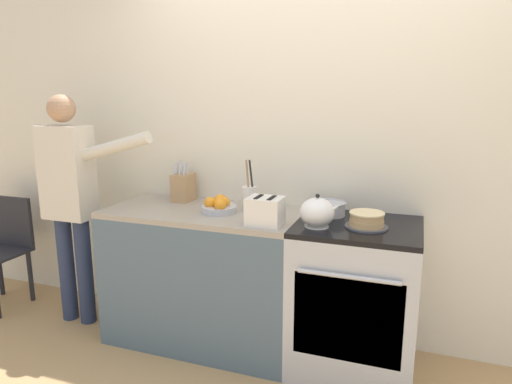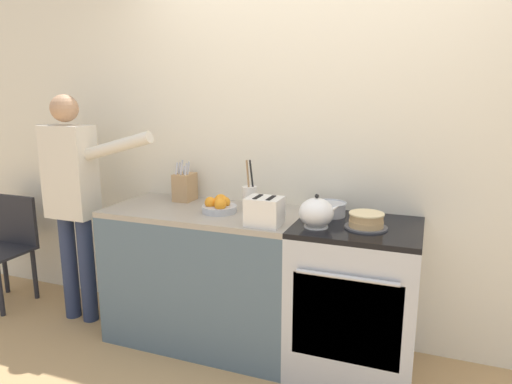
{
  "view_description": "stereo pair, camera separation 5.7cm",
  "coord_description": "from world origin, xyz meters",
  "px_view_note": "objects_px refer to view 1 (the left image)",
  "views": [
    {
      "loc": [
        0.61,
        -2.24,
        1.63
      ],
      "look_at": [
        -0.3,
        0.28,
        1.05
      ],
      "focal_mm": 32.0,
      "sensor_mm": 36.0,
      "label": 1
    },
    {
      "loc": [
        0.66,
        -2.22,
        1.63
      ],
      "look_at": [
        -0.3,
        0.28,
        1.05
      ],
      "focal_mm": 32.0,
      "sensor_mm": 36.0,
      "label": 2
    }
  ],
  "objects_px": {
    "knife_block": "(183,187)",
    "fruit_bowl": "(219,206)",
    "mixing_bowl": "(329,208)",
    "tea_kettle": "(317,213)",
    "toaster": "(265,211)",
    "utensil_crock": "(249,198)",
    "dining_chair": "(3,244)",
    "person_baker": "(70,191)",
    "layer_cake": "(367,220)",
    "stove_range": "(355,297)"
  },
  "relations": [
    {
      "from": "knife_block",
      "to": "fruit_bowl",
      "type": "xyz_separation_m",
      "value": [
        0.36,
        -0.21,
        -0.05
      ]
    },
    {
      "from": "mixing_bowl",
      "to": "fruit_bowl",
      "type": "relative_size",
      "value": 0.93
    },
    {
      "from": "tea_kettle",
      "to": "toaster",
      "type": "height_order",
      "value": "tea_kettle"
    },
    {
      "from": "utensil_crock",
      "to": "toaster",
      "type": "xyz_separation_m",
      "value": [
        0.2,
        -0.28,
        -0.0
      ]
    },
    {
      "from": "tea_kettle",
      "to": "fruit_bowl",
      "type": "height_order",
      "value": "tea_kettle"
    },
    {
      "from": "mixing_bowl",
      "to": "utensil_crock",
      "type": "relative_size",
      "value": 0.62
    },
    {
      "from": "toaster",
      "to": "dining_chair",
      "type": "bearing_deg",
      "value": 175.72
    },
    {
      "from": "dining_chair",
      "to": "person_baker",
      "type": "bearing_deg",
      "value": -30.54
    },
    {
      "from": "knife_block",
      "to": "layer_cake",
      "type": "bearing_deg",
      "value": -10.28
    },
    {
      "from": "mixing_bowl",
      "to": "knife_block",
      "type": "bearing_deg",
      "value": 177.62
    },
    {
      "from": "layer_cake",
      "to": "dining_chair",
      "type": "distance_m",
      "value": 2.8
    },
    {
      "from": "stove_range",
      "to": "tea_kettle",
      "type": "xyz_separation_m",
      "value": [
        -0.21,
        -0.13,
        0.53
      ]
    },
    {
      "from": "tea_kettle",
      "to": "fruit_bowl",
      "type": "bearing_deg",
      "value": 171.22
    },
    {
      "from": "tea_kettle",
      "to": "toaster",
      "type": "bearing_deg",
      "value": -167.16
    },
    {
      "from": "knife_block",
      "to": "toaster",
      "type": "relative_size",
      "value": 1.31
    },
    {
      "from": "layer_cake",
      "to": "toaster",
      "type": "relative_size",
      "value": 1.12
    },
    {
      "from": "tea_kettle",
      "to": "person_baker",
      "type": "distance_m",
      "value": 1.75
    },
    {
      "from": "utensil_crock",
      "to": "dining_chair",
      "type": "distance_m",
      "value": 2.08
    },
    {
      "from": "layer_cake",
      "to": "toaster",
      "type": "height_order",
      "value": "toaster"
    },
    {
      "from": "tea_kettle",
      "to": "dining_chair",
      "type": "relative_size",
      "value": 0.28
    },
    {
      "from": "mixing_bowl",
      "to": "fruit_bowl",
      "type": "distance_m",
      "value": 0.68
    },
    {
      "from": "layer_cake",
      "to": "tea_kettle",
      "type": "xyz_separation_m",
      "value": [
        -0.26,
        -0.08,
        0.04
      ]
    },
    {
      "from": "tea_kettle",
      "to": "utensil_crock",
      "type": "relative_size",
      "value": 0.72
    },
    {
      "from": "fruit_bowl",
      "to": "dining_chair",
      "type": "bearing_deg",
      "value": 179.98
    },
    {
      "from": "stove_range",
      "to": "knife_block",
      "type": "distance_m",
      "value": 1.35
    },
    {
      "from": "dining_chair",
      "to": "mixing_bowl",
      "type": "bearing_deg",
      "value": -22.23
    },
    {
      "from": "knife_block",
      "to": "dining_chair",
      "type": "relative_size",
      "value": 0.33
    },
    {
      "from": "layer_cake",
      "to": "tea_kettle",
      "type": "bearing_deg",
      "value": -163.36
    },
    {
      "from": "tea_kettle",
      "to": "toaster",
      "type": "relative_size",
      "value": 1.12
    },
    {
      "from": "utensil_crock",
      "to": "person_baker",
      "type": "distance_m",
      "value": 1.28
    },
    {
      "from": "tea_kettle",
      "to": "dining_chair",
      "type": "bearing_deg",
      "value": 177.7
    },
    {
      "from": "tea_kettle",
      "to": "dining_chair",
      "type": "height_order",
      "value": "tea_kettle"
    },
    {
      "from": "knife_block",
      "to": "toaster",
      "type": "bearing_deg",
      "value": -27.34
    },
    {
      "from": "tea_kettle",
      "to": "mixing_bowl",
      "type": "xyz_separation_m",
      "value": [
        0.02,
        0.27,
        -0.04
      ]
    },
    {
      "from": "mixing_bowl",
      "to": "utensil_crock",
      "type": "distance_m",
      "value": 0.51
    },
    {
      "from": "tea_kettle",
      "to": "mixing_bowl",
      "type": "relative_size",
      "value": 1.17
    },
    {
      "from": "layer_cake",
      "to": "person_baker",
      "type": "xyz_separation_m",
      "value": [
        -2.01,
        -0.04,
        0.03
      ]
    },
    {
      "from": "toaster",
      "to": "dining_chair",
      "type": "relative_size",
      "value": 0.25
    },
    {
      "from": "layer_cake",
      "to": "fruit_bowl",
      "type": "distance_m",
      "value": 0.91
    },
    {
      "from": "tea_kettle",
      "to": "person_baker",
      "type": "height_order",
      "value": "person_baker"
    },
    {
      "from": "stove_range",
      "to": "person_baker",
      "type": "bearing_deg",
      "value": -177.53
    },
    {
      "from": "person_baker",
      "to": "dining_chair",
      "type": "distance_m",
      "value": 0.9
    },
    {
      "from": "layer_cake",
      "to": "mixing_bowl",
      "type": "bearing_deg",
      "value": 142.5
    },
    {
      "from": "toaster",
      "to": "person_baker",
      "type": "xyz_separation_m",
      "value": [
        -1.46,
        0.11,
        -0.01
      ]
    },
    {
      "from": "dining_chair",
      "to": "tea_kettle",
      "type": "bearing_deg",
      "value": -28.29
    },
    {
      "from": "tea_kettle",
      "to": "toaster",
      "type": "distance_m",
      "value": 0.29
    },
    {
      "from": "mixing_bowl",
      "to": "person_baker",
      "type": "distance_m",
      "value": 1.78
    },
    {
      "from": "stove_range",
      "to": "tea_kettle",
      "type": "bearing_deg",
      "value": -149.36
    },
    {
      "from": "stove_range",
      "to": "person_baker",
      "type": "distance_m",
      "value": 2.03
    },
    {
      "from": "person_baker",
      "to": "utensil_crock",
      "type": "bearing_deg",
      "value": 16.1
    }
  ]
}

